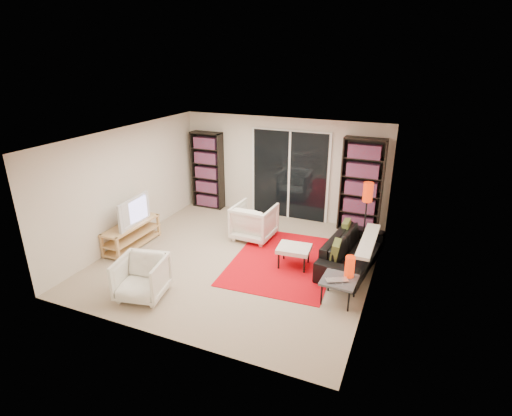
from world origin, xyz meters
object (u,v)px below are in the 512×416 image
object	(u,v)px
armchair_front	(142,278)
ottoman	(294,249)
tv_stand	(132,234)
floor_lamp	(367,199)
bookshelf_left	(208,170)
side_table	(339,281)
armchair_back	(254,222)
sofa	(352,251)
bookshelf_right	(361,186)

from	to	relation	value
armchair_front	ottoman	world-z (taller)	armchair_front
tv_stand	armchair_front	size ratio (longest dim) A/B	1.80
floor_lamp	bookshelf_left	bearing A→B (deg)	166.98
side_table	floor_lamp	world-z (taller)	floor_lamp
bookshelf_left	armchair_front	size ratio (longest dim) A/B	2.56
tv_stand	armchair_back	bearing A→B (deg)	31.67
ottoman	armchair_back	bearing A→B (deg)	144.22
bookshelf_left	floor_lamp	xyz separation A→B (m)	(4.11, -0.95, 0.12)
armchair_front	side_table	xyz separation A→B (m)	(2.99, 1.12, 0.01)
sofa	side_table	world-z (taller)	sofa
ottoman	side_table	distance (m)	1.30
bookshelf_right	sofa	size ratio (longest dim) A/B	1.06
bookshelf_left	ottoman	xyz separation A→B (m)	(3.03, -2.17, -0.63)
sofa	armchair_back	size ratio (longest dim) A/B	2.34
side_table	armchair_front	bearing A→B (deg)	-159.48
armchair_front	floor_lamp	xyz separation A→B (m)	(3.06, 3.15, 0.75)
floor_lamp	sofa	bearing A→B (deg)	-96.59
sofa	side_table	distance (m)	1.28
armchair_front	floor_lamp	distance (m)	4.45
armchair_front	side_table	size ratio (longest dim) A/B	1.36
bookshelf_left	armchair_front	bearing A→B (deg)	-75.59
tv_stand	armchair_front	xyz separation A→B (m)	(1.37, -1.43, 0.08)
armchair_front	armchair_back	bearing A→B (deg)	62.00
bookshelf_left	bookshelf_right	bearing A→B (deg)	-0.00
bookshelf_right	sofa	bearing A→B (deg)	-84.24
bookshelf_left	sofa	world-z (taller)	bookshelf_left
ottoman	floor_lamp	distance (m)	1.79
armchair_front	side_table	distance (m)	3.19
bookshelf_right	floor_lamp	xyz separation A→B (m)	(0.26, -0.95, 0.04)
bookshelf_right	floor_lamp	distance (m)	0.99
bookshelf_left	bookshelf_right	xyz separation A→B (m)	(3.85, -0.00, 0.07)
armchair_front	floor_lamp	world-z (taller)	floor_lamp
armchair_front	tv_stand	bearing A→B (deg)	121.98
tv_stand	side_table	size ratio (longest dim) A/B	2.45
bookshelf_right	armchair_front	bearing A→B (deg)	-124.33
bookshelf_right	ottoman	bearing A→B (deg)	-110.75
floor_lamp	tv_stand	bearing A→B (deg)	-158.78
bookshelf_left	armchair_front	xyz separation A→B (m)	(1.05, -4.10, -0.63)
bookshelf_left	armchair_back	distance (m)	2.36
bookshelf_right	floor_lamp	world-z (taller)	bookshelf_right
tv_stand	armchair_back	size ratio (longest dim) A/B	1.62
ottoman	armchair_front	bearing A→B (deg)	-135.71
tv_stand	sofa	xyz separation A→B (m)	(4.34, 0.96, 0.03)
armchair_front	ottoman	size ratio (longest dim) A/B	1.19
armchair_back	floor_lamp	distance (m)	2.39
bookshelf_left	ottoman	world-z (taller)	bookshelf_left
bookshelf_right	tv_stand	size ratio (longest dim) A/B	1.53
ottoman	sofa	bearing A→B (deg)	25.08
armchair_back	armchair_front	size ratio (longest dim) A/B	1.11
side_table	floor_lamp	bearing A→B (deg)	88.03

